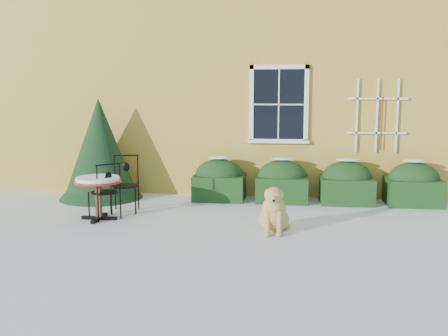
# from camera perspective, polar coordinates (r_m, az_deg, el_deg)

# --- Properties ---
(ground) EXTENTS (80.00, 80.00, 0.00)m
(ground) POSITION_cam_1_polar(r_m,az_deg,el_deg) (7.99, -0.93, -7.44)
(ground) COLOR white
(ground) RESTS_ON ground
(house) EXTENTS (12.40, 8.40, 6.40)m
(house) POSITION_cam_1_polar(r_m,az_deg,el_deg) (14.68, 3.10, 12.43)
(house) COLOR gold
(house) RESTS_ON ground
(hedge_row) EXTENTS (4.95, 0.80, 0.91)m
(hedge_row) POSITION_cam_1_polar(r_m,az_deg,el_deg) (10.32, 10.25, -1.66)
(hedge_row) COLOR black
(hedge_row) RESTS_ON ground
(evergreen_shrub) EXTENTS (1.75, 1.75, 2.11)m
(evergreen_shrub) POSITION_cam_1_polar(r_m,az_deg,el_deg) (10.82, -13.96, 1.09)
(evergreen_shrub) COLOR black
(evergreen_shrub) RESTS_ON ground
(bistro_table) EXTENTS (0.82, 0.82, 0.76)m
(bistro_table) POSITION_cam_1_polar(r_m,az_deg,el_deg) (8.97, -14.21, -1.81)
(bistro_table) COLOR black
(bistro_table) RESTS_ON ground
(patio_chair_near) EXTENTS (0.62, 0.62, 1.00)m
(patio_chair_near) POSITION_cam_1_polar(r_m,az_deg,el_deg) (9.03, -13.43, -2.56)
(patio_chair_near) COLOR black
(patio_chair_near) RESTS_ON ground
(patio_chair_far) EXTENTS (0.54, 0.54, 1.05)m
(patio_chair_far) POSITION_cam_1_polar(r_m,az_deg,el_deg) (9.54, -11.23, -1.76)
(patio_chair_far) COLOR black
(patio_chair_far) RESTS_ON ground
(dog) EXTENTS (0.53, 0.89, 0.79)m
(dog) POSITION_cam_1_polar(r_m,az_deg,el_deg) (7.99, 5.70, -5.14)
(dog) COLOR tan
(dog) RESTS_ON ground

